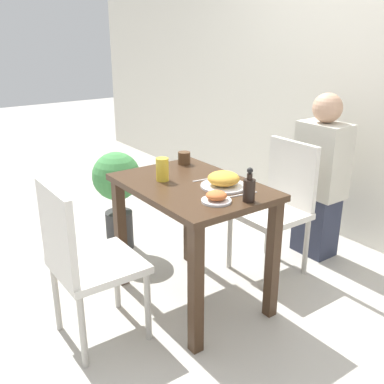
% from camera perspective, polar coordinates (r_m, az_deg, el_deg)
% --- Properties ---
extents(ground_plane, '(16.00, 16.00, 0.00)m').
position_cam_1_polar(ground_plane, '(2.86, 0.00, -13.21)').
color(ground_plane, '#B7B2A8').
extents(wall_back, '(8.00, 0.05, 2.60)m').
position_cam_1_polar(wall_back, '(3.50, 21.21, 14.40)').
color(wall_back, silver).
rests_on(wall_back, ground_plane).
extents(dining_table, '(0.90, 0.63, 0.75)m').
position_cam_1_polar(dining_table, '(2.58, 0.00, -1.92)').
color(dining_table, '#3D2819').
rests_on(dining_table, ground_plane).
extents(chair_near, '(0.42, 0.42, 0.88)m').
position_cam_1_polar(chair_near, '(2.33, -13.73, -8.01)').
color(chair_near, silver).
rests_on(chair_near, ground_plane).
extents(chair_far, '(0.42, 0.42, 0.88)m').
position_cam_1_polar(chair_far, '(3.02, 10.94, -1.11)').
color(chair_far, silver).
rests_on(chair_far, ground_plane).
extents(food_plate, '(0.25, 0.25, 0.09)m').
position_cam_1_polar(food_plate, '(2.47, 4.03, 1.50)').
color(food_plate, white).
rests_on(food_plate, dining_table).
extents(side_plate, '(0.15, 0.15, 0.06)m').
position_cam_1_polar(side_plate, '(2.26, 3.12, -0.67)').
color(side_plate, white).
rests_on(side_plate, dining_table).
extents(drink_cup, '(0.08, 0.08, 0.08)m').
position_cam_1_polar(drink_cup, '(2.89, -1.00, 4.34)').
color(drink_cup, '#4C331E').
rests_on(drink_cup, dining_table).
extents(juice_glass, '(0.07, 0.07, 0.13)m').
position_cam_1_polar(juice_glass, '(2.57, -3.79, 2.88)').
color(juice_glass, gold).
rests_on(juice_glass, dining_table).
extents(sauce_bottle, '(0.06, 0.06, 0.18)m').
position_cam_1_polar(sauce_bottle, '(2.26, 7.27, 0.42)').
color(sauce_bottle, black).
rests_on(sauce_bottle, dining_table).
extents(fork_utensil, '(0.03, 0.17, 0.00)m').
position_cam_1_polar(fork_utensil, '(2.59, 1.82, 1.63)').
color(fork_utensil, silver).
rests_on(fork_utensil, dining_table).
extents(spoon_utensil, '(0.04, 0.18, 0.00)m').
position_cam_1_polar(spoon_utensil, '(2.37, 6.42, -0.33)').
color(spoon_utensil, silver).
rests_on(spoon_utensil, dining_table).
extents(potted_plant_left, '(0.35, 0.35, 0.74)m').
position_cam_1_polar(potted_plant_left, '(3.30, -9.48, 0.49)').
color(potted_plant_left, '#333333').
rests_on(potted_plant_left, ground_plane).
extents(person_figure, '(0.34, 0.22, 1.17)m').
position_cam_1_polar(person_figure, '(3.28, 15.98, 1.75)').
color(person_figure, '#2D3347').
rests_on(person_figure, ground_plane).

